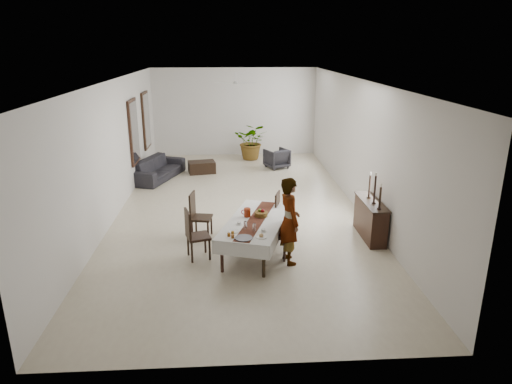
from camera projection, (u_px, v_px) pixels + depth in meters
name	position (u px, v px, depth m)	size (l,w,h in m)	color
floor	(239.00, 208.00, 11.68)	(6.00, 12.00, 0.00)	beige
ceiling	(238.00, 80.00, 10.69)	(6.00, 12.00, 0.02)	silver
wall_back	(235.00, 112.00, 16.88)	(6.00, 0.02, 3.20)	silver
wall_front	(251.00, 254.00, 5.49)	(6.00, 0.02, 3.20)	silver
wall_left	(114.00, 149.00, 11.01)	(0.02, 12.00, 3.20)	silver
wall_right	(359.00, 145.00, 11.35)	(0.02, 12.00, 3.20)	silver
dining_table_top	(256.00, 221.00, 9.06)	(0.89, 2.14, 0.04)	black
table_leg_fl	(222.00, 256.00, 8.32)	(0.06, 0.06, 0.62)	black
table_leg_fr	(264.00, 261.00, 8.13)	(0.06, 0.06, 0.62)	black
table_leg_bl	(250.00, 217.00, 10.19)	(0.06, 0.06, 0.62)	black
table_leg_br	(285.00, 221.00, 10.01)	(0.06, 0.06, 0.62)	black
tablecloth_top	(256.00, 220.00, 9.05)	(1.05, 2.30, 0.01)	silver
tablecloth_drape_left	(231.00, 224.00, 9.21)	(0.01, 2.30, 0.27)	white
tablecloth_drape_right	(282.00, 229.00, 8.97)	(0.01, 2.30, 0.27)	silver
tablecloth_drape_near	(240.00, 250.00, 8.03)	(1.05, 0.01, 0.27)	silver
tablecloth_drape_far	(269.00, 207.00, 10.15)	(1.05, 0.01, 0.27)	white
table_runner	(256.00, 220.00, 9.05)	(0.31, 2.23, 0.00)	#612B1B
red_pitcher	(247.00, 212.00, 9.20)	(0.13, 0.13, 0.18)	maroon
pitcher_handle	(244.00, 212.00, 9.22)	(0.11, 0.11, 0.02)	maroon
wine_glass_near	(254.00, 228.00, 8.47)	(0.06, 0.06, 0.15)	white
wine_glass_mid	(245.00, 225.00, 8.60)	(0.06, 0.06, 0.15)	silver
teacup_right	(263.00, 230.00, 8.49)	(0.08, 0.08, 0.05)	silver
saucer_right	(263.00, 231.00, 8.49)	(0.13, 0.13, 0.01)	white
teacup_left	(239.00, 223.00, 8.82)	(0.08, 0.08, 0.05)	silver
saucer_left	(239.00, 224.00, 8.82)	(0.13, 0.13, 0.01)	white
plate_near_right	(261.00, 237.00, 8.24)	(0.21, 0.21, 0.01)	white
bread_near_right	(261.00, 236.00, 8.23)	(0.08, 0.08, 0.08)	tan
plate_near_left	(234.00, 231.00, 8.49)	(0.21, 0.21, 0.01)	white
plate_far_left	(249.00, 210.00, 9.57)	(0.21, 0.21, 0.01)	white
serving_tray	(244.00, 238.00, 8.18)	(0.32, 0.32, 0.02)	#39383D
jam_jar_a	(233.00, 236.00, 8.20)	(0.06, 0.06, 0.07)	#8C4B14
jam_jar_b	(229.00, 235.00, 8.27)	(0.06, 0.06, 0.07)	brown
jam_jar_c	(233.00, 233.00, 8.34)	(0.06, 0.06, 0.07)	#965E15
fruit_basket	(261.00, 214.00, 9.23)	(0.27, 0.27, 0.09)	brown
fruit_red	(263.00, 211.00, 9.22)	(0.08, 0.08, 0.08)	maroon
fruit_green	(260.00, 210.00, 9.24)	(0.07, 0.07, 0.07)	olive
chair_right_near_seat	(275.00, 234.00, 8.86)	(0.47, 0.47, 0.05)	black
chair_right_near_leg_fl	(285.00, 251.00, 8.74)	(0.05, 0.05, 0.46)	black
chair_right_near_leg_fr	(284.00, 242.00, 9.11)	(0.05, 0.05, 0.46)	black
chair_right_near_leg_bl	(265.00, 250.00, 8.77)	(0.05, 0.05, 0.46)	black
chair_right_near_leg_br	(265.00, 242.00, 9.13)	(0.05, 0.05, 0.46)	black
chair_right_near_back	(286.00, 219.00, 8.75)	(0.47, 0.04, 0.60)	black
chair_right_far_seat	(269.00, 215.00, 10.01)	(0.41, 0.41, 0.05)	black
chair_right_far_leg_fl	(275.00, 228.00, 9.88)	(0.04, 0.04, 0.40)	black
chair_right_far_leg_fr	(278.00, 223.00, 10.19)	(0.04, 0.04, 0.40)	black
chair_right_far_leg_bl	(260.00, 227.00, 9.96)	(0.04, 0.04, 0.40)	black
chair_right_far_leg_br	(263.00, 221.00, 10.27)	(0.04, 0.04, 0.40)	black
chair_right_far_back	(277.00, 204.00, 9.88)	(0.41, 0.04, 0.52)	black
chair_left_near_seat	(198.00, 237.00, 8.85)	(0.43, 0.43, 0.05)	black
chair_left_near_leg_fl	(188.00, 245.00, 9.02)	(0.04, 0.04, 0.42)	black
chair_left_near_leg_fr	(192.00, 253.00, 8.71)	(0.04, 0.04, 0.42)	black
chair_left_near_leg_bl	(205.00, 243.00, 9.13)	(0.04, 0.04, 0.42)	black
chair_left_near_leg_br	(210.00, 250.00, 8.82)	(0.04, 0.04, 0.42)	black
chair_left_near_back	(188.00, 224.00, 8.69)	(0.43, 0.04, 0.54)	black
chair_left_far_seat	(202.00, 218.00, 9.81)	(0.42, 0.42, 0.05)	black
chair_left_far_leg_fl	(196.00, 225.00, 10.07)	(0.04, 0.04, 0.42)	black
chair_left_far_leg_fr	(192.00, 231.00, 9.74)	(0.04, 0.04, 0.42)	black
chair_left_far_leg_bl	(211.00, 225.00, 10.03)	(0.04, 0.04, 0.42)	black
chair_left_far_leg_br	(208.00, 231.00, 9.70)	(0.04, 0.04, 0.42)	black
chair_left_far_back	(192.00, 205.00, 9.74)	(0.42, 0.04, 0.54)	black
woman	(289.00, 221.00, 8.56)	(0.62, 0.40, 1.69)	gray
sideboard_body	(370.00, 220.00, 9.82)	(0.35, 1.32, 0.79)	black
sideboard_top	(372.00, 202.00, 9.70)	(0.39, 1.38, 0.03)	black
candlestick_near_base	(379.00, 208.00, 9.23)	(0.09, 0.09, 0.03)	black
candlestick_near_shaft	(380.00, 198.00, 9.15)	(0.04, 0.04, 0.44)	black
candlestick_near_candle	(381.00, 185.00, 9.08)	(0.03, 0.03, 0.07)	silver
candlestick_mid_base	(374.00, 203.00, 9.56)	(0.09, 0.09, 0.03)	black
candlestick_mid_shaft	(375.00, 189.00, 9.47)	(0.04, 0.04, 0.57)	black
candlestick_mid_candle	(376.00, 174.00, 9.37)	(0.03, 0.03, 0.07)	beige
candlestick_far_base	(369.00, 197.00, 9.90)	(0.09, 0.09, 0.03)	black
candlestick_far_shaft	(370.00, 186.00, 9.82)	(0.04, 0.04, 0.49)	black
candlestick_far_candle	(371.00, 174.00, 9.73)	(0.03, 0.03, 0.07)	white
sofa	(158.00, 169.00, 14.15)	(2.20, 0.86, 0.64)	#242126
armchair	(277.00, 158.00, 15.41)	(0.69, 0.72, 0.65)	#2C2A2F
coffee_table	(202.00, 167.00, 14.83)	(0.85, 0.56, 0.38)	black
potted_plant	(252.00, 141.00, 16.45)	(1.18, 1.03, 1.32)	#386127
mirror_frame_near	(134.00, 132.00, 13.10)	(0.06, 1.05, 1.85)	black
mirror_glass_near	(135.00, 132.00, 13.10)	(0.01, 0.90, 1.70)	silver
mirror_frame_far	(146.00, 120.00, 15.09)	(0.06, 1.05, 1.85)	black
mirror_glass_far	(147.00, 120.00, 15.09)	(0.01, 0.90, 1.70)	silver
fan_rod	(235.00, 76.00, 13.56)	(0.04, 0.04, 0.20)	silver
fan_hub	(236.00, 83.00, 13.63)	(0.16, 0.16, 0.08)	silver
fan_blade_n	(235.00, 82.00, 13.96)	(0.10, 0.55, 0.01)	beige
fan_blade_s	(236.00, 84.00, 13.29)	(0.10, 0.55, 0.01)	silver
fan_blade_e	(247.00, 83.00, 13.65)	(0.55, 0.10, 0.01)	silver
fan_blade_w	(224.00, 83.00, 13.61)	(0.55, 0.10, 0.01)	white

